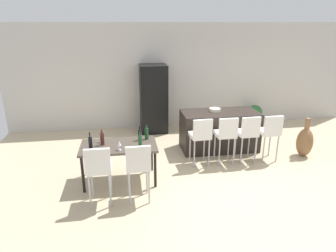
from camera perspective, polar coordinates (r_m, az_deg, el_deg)
name	(u,v)px	position (r m, az deg, el deg)	size (l,w,h in m)	color
ground_plane	(212,165)	(6.46, 8.55, -7.41)	(10.00, 10.00, 0.00)	#C6B28E
back_wall	(187,76)	(8.60, 3.61, 9.61)	(10.00, 0.12, 2.90)	beige
kitchen_island	(219,131)	(7.13, 9.81, -0.87)	(1.78, 0.82, 0.92)	black
bar_chair_left	(201,134)	(6.15, 6.35, -1.59)	(0.42, 0.42, 1.05)	white
bar_chair_middle	(226,133)	(6.31, 11.15, -1.31)	(0.41, 0.41, 1.05)	white
bar_chair_right	(248,132)	(6.48, 15.15, -1.07)	(0.42, 0.42, 1.05)	white
bar_chair_far	(270,131)	(6.69, 19.06, -0.82)	(0.42, 0.42, 1.05)	white
dining_table	(119,148)	(5.58, -9.45, -4.28)	(1.40, 0.78, 0.74)	#4C4238
dining_chair_near	(99,166)	(4.90, -13.22, -7.59)	(0.40, 0.40, 1.05)	white
dining_chair_far	(138,164)	(4.88, -5.77, -7.25)	(0.41, 0.41, 1.05)	white
wine_bottle_middle	(102,139)	(5.57, -12.54, -2.37)	(0.07, 0.07, 0.30)	#471E19
wine_bottle_far	(140,141)	(5.36, -5.39, -2.92)	(0.07, 0.07, 0.30)	#194723
wine_bottle_inner	(147,133)	(5.73, -4.12, -1.42)	(0.07, 0.07, 0.28)	#194723
wine_bottle_right	(90,143)	(5.44, -14.71, -3.16)	(0.07, 0.07, 0.32)	black
wine_bottle_corner	(140,135)	(5.69, -5.47, -1.70)	(0.07, 0.07, 0.28)	black
wine_glass_left	(119,143)	(5.29, -9.36, -3.33)	(0.07, 0.07, 0.17)	silver
wine_glass_near	(101,136)	(5.70, -12.79, -1.90)	(0.07, 0.07, 0.17)	silver
refrigerator	(154,99)	(8.12, -2.80, 5.24)	(0.72, 0.68, 1.84)	black
fruit_bowl	(215,110)	(7.02, 9.01, 3.11)	(0.26, 0.26, 0.07)	beige
floor_vase	(305,142)	(7.35, 24.82, -2.77)	(0.35, 0.35, 0.90)	brown
potted_plant	(254,114)	(9.04, 16.30, 2.30)	(0.43, 0.43, 0.62)	#996B4C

